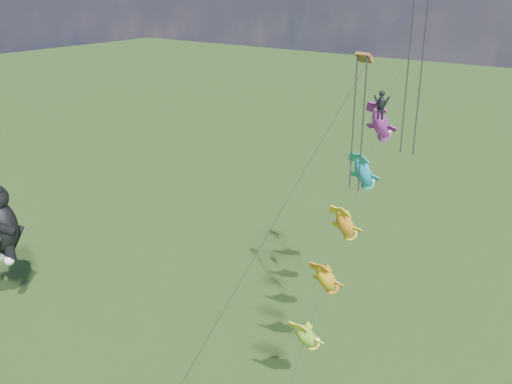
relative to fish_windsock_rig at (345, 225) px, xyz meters
The scene contains 3 objects.
ground 21.29m from the fish_windsock_rig, 157.84° to the right, with size 300.00×300.00×0.00m, color #17340D.
fish_windsock_rig is the anchor object (origin of this frame).
parafoil_rig 7.60m from the fish_windsock_rig, 50.00° to the left, with size 7.83×16.24×24.57m.
Camera 1 is at (31.01, -20.31, 23.68)m, focal length 40.00 mm.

